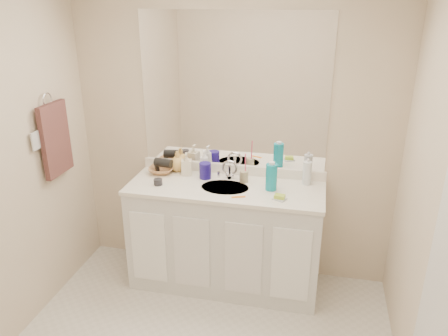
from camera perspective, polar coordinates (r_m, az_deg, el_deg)
wall_back at (r=3.52m, az=1.17°, el=4.18°), size 2.60×0.02×2.40m
wall_right at (r=2.34m, az=27.08°, el=-7.78°), size 0.02×2.60×2.40m
vanity_cabinet at (r=3.59m, az=0.18°, el=-9.03°), size 1.50×0.55×0.85m
countertop at (r=3.38m, az=0.19°, el=-2.61°), size 1.52×0.57×0.03m
backsplash at (r=3.60m, az=1.08°, el=-0.15°), size 1.52×0.03×0.08m
sink_basin at (r=3.37m, az=0.11°, el=-2.70°), size 0.37×0.37×0.02m
faucet at (r=3.50m, az=0.75°, el=-0.51°), size 0.02×0.02×0.11m
mirror at (r=3.42m, az=1.19°, el=9.91°), size 1.48×0.01×1.20m
blue_mug at (r=3.50m, az=-2.47°, el=-0.35°), size 0.13×0.13×0.13m
tan_cup at (r=3.44m, az=2.62°, el=-1.12°), size 0.07×0.07×0.09m
toothbrush at (r=3.40m, az=2.82°, el=0.49°), size 0.01×0.04×0.18m
mouthwash_bottle at (r=3.30m, az=6.20°, el=-1.19°), size 0.10×0.10×0.20m
clear_pump_bottle at (r=3.44m, az=10.79°, el=-0.64°), size 0.07×0.07×0.18m
soap_dish at (r=3.18m, az=7.26°, el=-4.02°), size 0.11×0.10×0.01m
green_soap at (r=3.18m, az=7.28°, el=-3.71°), size 0.08×0.06×0.03m
orange_comb at (r=3.20m, az=1.91°, el=-3.80°), size 0.10×0.05×0.00m
dark_jar at (r=3.43m, az=-8.61°, el=-1.82°), size 0.08×0.08×0.05m
soap_bottle_white at (r=3.58m, az=-2.62°, el=0.76°), size 0.10×0.10×0.20m
soap_bottle_cream at (r=3.57m, az=-4.92°, el=0.54°), size 0.10×0.10×0.19m
soap_bottle_yellow at (r=3.66m, az=-6.08°, el=0.90°), size 0.16×0.16×0.17m
wicker_basket at (r=3.66m, az=-8.16°, el=-0.24°), size 0.22×0.22×0.05m
hair_dryer at (r=3.63m, az=-7.92°, el=0.68°), size 0.15×0.09×0.07m
towel_ring at (r=3.45m, az=-22.09°, el=8.27°), size 0.01×0.11×0.11m
hand_towel at (r=3.51m, az=-21.14°, el=3.51°), size 0.04×0.32×0.55m
switch_plate at (r=3.35m, az=-23.39°, el=3.27°), size 0.01×0.08×0.13m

